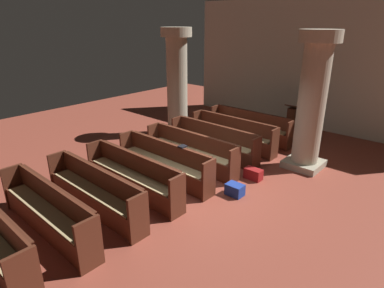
% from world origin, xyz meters
% --- Properties ---
extents(ground_plane, '(19.20, 19.20, 0.00)m').
position_xyz_m(ground_plane, '(0.00, 0.00, 0.00)').
color(ground_plane, brown).
extents(back_wall, '(10.00, 0.16, 4.50)m').
position_xyz_m(back_wall, '(0.00, 6.08, 2.25)').
color(back_wall, beige).
rests_on(back_wall, ground).
extents(pew_row_0, '(2.94, 0.46, 0.91)m').
position_xyz_m(pew_row_0, '(-0.89, 3.47, 0.49)').
color(pew_row_0, '#562819').
rests_on(pew_row_0, ground).
extents(pew_row_1, '(2.94, 0.46, 0.91)m').
position_xyz_m(pew_row_1, '(-0.89, 2.49, 0.49)').
color(pew_row_1, '#562819').
rests_on(pew_row_1, ground).
extents(pew_row_2, '(2.94, 0.47, 0.91)m').
position_xyz_m(pew_row_2, '(-0.89, 1.50, 0.49)').
color(pew_row_2, '#562819').
rests_on(pew_row_2, ground).
extents(pew_row_3, '(2.94, 0.46, 0.91)m').
position_xyz_m(pew_row_3, '(-0.89, 0.52, 0.49)').
color(pew_row_3, '#562819').
rests_on(pew_row_3, ground).
extents(pew_row_4, '(2.94, 0.46, 0.91)m').
position_xyz_m(pew_row_4, '(-0.89, -0.46, 0.49)').
color(pew_row_4, '#562819').
rests_on(pew_row_4, ground).
extents(pew_row_5, '(2.94, 0.47, 0.91)m').
position_xyz_m(pew_row_5, '(-0.89, -1.45, 0.49)').
color(pew_row_5, '#562819').
rests_on(pew_row_5, ground).
extents(pew_row_6, '(2.94, 0.46, 0.91)m').
position_xyz_m(pew_row_6, '(-0.89, -2.43, 0.49)').
color(pew_row_6, '#562819').
rests_on(pew_row_6, ground).
extents(pew_row_7, '(2.94, 0.46, 0.91)m').
position_xyz_m(pew_row_7, '(-0.89, -3.41, 0.49)').
color(pew_row_7, '#562819').
rests_on(pew_row_7, ground).
extents(pillar_aisle_side, '(1.01, 1.01, 3.54)m').
position_xyz_m(pillar_aisle_side, '(1.42, 2.56, 1.84)').
color(pillar_aisle_side, '#9F967E').
rests_on(pillar_aisle_side, ground).
extents(pillar_far_side, '(1.01, 1.01, 3.54)m').
position_xyz_m(pillar_far_side, '(-3.14, 2.35, 1.84)').
color(pillar_far_side, '#9F967E').
rests_on(pillar_far_side, ground).
extents(lectern, '(0.48, 0.45, 1.08)m').
position_xyz_m(lectern, '(-0.05, 4.79, 0.45)').
color(lectern, '#492215').
rests_on(lectern, ground).
extents(hymn_book, '(0.16, 0.19, 0.04)m').
position_xyz_m(hymn_book, '(-0.43, -0.27, 0.93)').
color(hymn_book, black).
rests_on(hymn_book, pew_row_4).
extents(kneeler_box_red, '(0.44, 0.24, 0.28)m').
position_xyz_m(kneeler_box_red, '(0.79, 1.01, 0.14)').
color(kneeler_box_red, maroon).
rests_on(kneeler_box_red, ground).
extents(kneeler_box_blue, '(0.39, 0.28, 0.27)m').
position_xyz_m(kneeler_box_blue, '(0.90, 0.04, 0.13)').
color(kneeler_box_blue, navy).
rests_on(kneeler_box_blue, ground).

